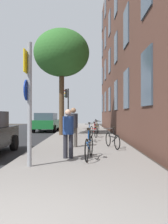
% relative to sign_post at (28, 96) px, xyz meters
% --- Properties ---
extents(ground_plane, '(41.80, 41.80, 0.00)m').
position_rel_sign_post_xyz_m(ground_plane, '(-2.06, 11.08, -2.02)').
color(ground_plane, '#332D28').
extents(road_asphalt, '(7.00, 38.00, 0.01)m').
position_rel_sign_post_xyz_m(road_asphalt, '(-4.16, 11.08, -2.02)').
color(road_asphalt, '#232326').
rests_on(road_asphalt, ground).
extents(sidewalk, '(4.20, 38.00, 0.12)m').
position_rel_sign_post_xyz_m(sidewalk, '(1.44, 11.08, -1.96)').
color(sidewalk, gray).
rests_on(sidewalk, ground).
extents(building_facade, '(0.56, 27.00, 14.55)m').
position_rel_sign_post_xyz_m(building_facade, '(4.04, 10.58, 5.27)').
color(building_facade, '#513328').
rests_on(building_facade, ground).
extents(sign_post, '(0.16, 0.60, 3.34)m').
position_rel_sign_post_xyz_m(sign_post, '(0.00, 0.00, 0.00)').
color(sign_post, gray).
rests_on(sign_post, sidewalk).
extents(traffic_light, '(0.43, 0.24, 3.78)m').
position_rel_sign_post_xyz_m(traffic_light, '(-0.07, 15.56, 0.69)').
color(traffic_light, black).
rests_on(traffic_light, sidewalk).
extents(tree_near, '(3.78, 3.78, 7.19)m').
position_rel_sign_post_xyz_m(tree_near, '(-0.04, 9.80, 3.65)').
color(tree_near, '#4C3823').
rests_on(tree_near, sidewalk).
extents(bicycle_0, '(0.44, 1.65, 0.98)m').
position_rel_sign_post_xyz_m(bicycle_0, '(1.65, 1.07, -1.52)').
color(bicycle_0, black).
rests_on(bicycle_0, sidewalk).
extents(bicycle_1, '(0.55, 1.62, 0.89)m').
position_rel_sign_post_xyz_m(bicycle_1, '(2.67, 3.47, -1.56)').
color(bicycle_1, black).
rests_on(bicycle_1, sidewalk).
extents(bicycle_2, '(0.42, 1.71, 0.98)m').
position_rel_sign_post_xyz_m(bicycle_2, '(1.76, 5.87, -1.52)').
color(bicycle_2, black).
rests_on(bicycle_2, sidewalk).
extents(bicycle_3, '(0.52, 1.63, 0.95)m').
position_rel_sign_post_xyz_m(bicycle_3, '(2.09, 8.27, -1.53)').
color(bicycle_3, black).
rests_on(bicycle_3, sidewalk).
extents(bicycle_4, '(0.51, 1.72, 0.97)m').
position_rel_sign_post_xyz_m(bicycle_4, '(2.43, 10.67, -1.52)').
color(bicycle_4, black).
rests_on(bicycle_4, sidewalk).
extents(bicycle_5, '(0.52, 1.72, 0.98)m').
position_rel_sign_post_xyz_m(bicycle_5, '(2.48, 13.07, -1.52)').
color(bicycle_5, black).
rests_on(bicycle_5, sidewalk).
extents(pedestrian_0, '(0.41, 0.41, 1.56)m').
position_rel_sign_post_xyz_m(pedestrian_0, '(0.99, 1.18, -1.01)').
color(pedestrian_0, '#26262D').
rests_on(pedestrian_0, sidewalk).
extents(pedestrian_1, '(0.49, 0.49, 1.68)m').
position_rel_sign_post_xyz_m(pedestrian_1, '(1.03, 3.80, -0.94)').
color(pedestrian_1, '#4C4742').
rests_on(pedestrian_1, sidewalk).
extents(car_1, '(2.05, 4.35, 1.62)m').
position_rel_sign_post_xyz_m(car_1, '(-1.80, 14.45, -1.18)').
color(car_1, '#19662D').
rests_on(car_1, road_asphalt).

